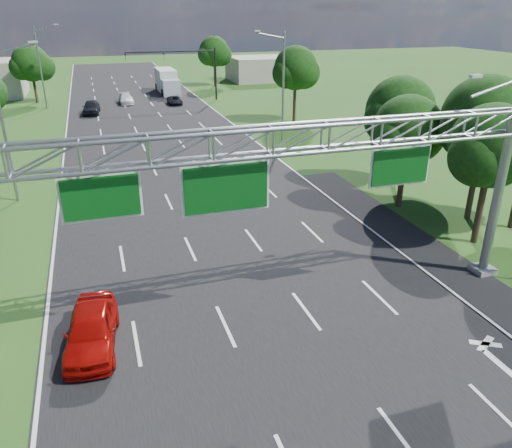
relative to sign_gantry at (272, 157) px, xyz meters
name	(u,v)px	position (x,y,z in m)	size (l,w,h in m)	color
ground	(185,183)	(-0.33, 18.00, -6.89)	(220.00, 220.00, 0.00)	#255419
road	(185,183)	(-0.33, 18.00, -6.89)	(18.00, 180.00, 0.02)	black
road_flare	(435,258)	(9.87, 2.00, -6.89)	(3.00, 30.00, 0.02)	black
sign_gantry	(272,157)	(0.00, 0.00, 0.00)	(23.50, 1.00, 9.56)	gray
traffic_signal	(190,62)	(7.15, 53.00, -1.72)	(12.21, 0.24, 7.00)	black
streetlight_l_near	(5,118)	(-11.63, 18.00, -1.31)	(2.97, 0.22, 10.16)	gray
streetlight_l_far	(41,63)	(-11.63, 53.00, -1.31)	(2.97, 0.22, 10.16)	gray
streetlight_r_mid	(281,82)	(10.97, 28.00, -1.31)	(2.97, 0.22, 10.16)	gray
tree_cluster_right	(459,130)	(14.47, 7.19, -1.58)	(9.91, 14.60, 8.68)	#2D2116
tree_verge_lc	(32,65)	(-13.25, 58.04, -1.92)	(5.76, 4.80, 7.62)	#2D2116
tree_verge_rd	(296,70)	(15.75, 36.04, -1.26)	(5.76, 4.80, 8.28)	#2D2116
tree_verge_re	(215,53)	(13.75, 66.04, -1.70)	(5.76, 4.80, 7.84)	#2D2116
building_right	(264,69)	(23.67, 70.00, -4.89)	(12.00, 9.00, 4.00)	#A99D8D
red_coupe	(91,329)	(-7.32, -0.19, -6.11)	(1.84, 4.58, 1.56)	#AE0C08
car_queue_a	(126,99)	(-1.78, 53.58, -6.26)	(1.77, 4.37, 1.27)	white
car_queue_b	(175,100)	(4.40, 50.93, -6.36)	(1.76, 3.81, 1.06)	black
car_queue_c	(91,107)	(-6.38, 47.57, -6.09)	(1.89, 4.71, 1.60)	black
box_truck	(167,82)	(5.03, 61.20, -5.26)	(2.76, 8.98, 3.41)	silver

